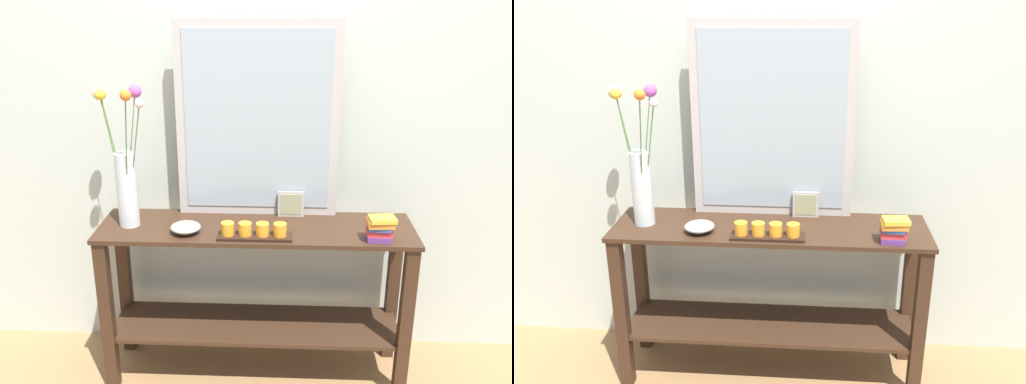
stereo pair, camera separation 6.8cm
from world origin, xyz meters
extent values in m
cube|color=#997047|center=(0.00, 0.00, -0.01)|extent=(7.00, 6.00, 0.02)
cube|color=beige|center=(0.00, 0.31, 1.35)|extent=(6.40, 0.08, 2.70)
cube|color=#382316|center=(0.00, 0.00, 0.76)|extent=(1.41, 0.37, 0.02)
cube|color=#382316|center=(0.00, 0.00, 0.26)|extent=(1.35, 0.33, 0.02)
cube|color=#382316|center=(-0.67, -0.15, 0.37)|extent=(0.06, 0.06, 0.75)
cube|color=#382316|center=(0.67, -0.15, 0.37)|extent=(0.06, 0.06, 0.75)
cube|color=#382316|center=(-0.67, 0.15, 0.37)|extent=(0.06, 0.06, 0.75)
cube|color=#382316|center=(0.67, 0.15, 0.37)|extent=(0.06, 0.06, 0.75)
cube|color=#B7B2AD|center=(0.00, 0.16, 1.21)|extent=(0.73, 0.03, 0.88)
cube|color=#9EADB7|center=(0.00, 0.14, 1.21)|extent=(0.65, 0.00, 0.80)
cylinder|color=silver|center=(-0.57, -0.01, 0.94)|extent=(0.09, 0.09, 0.33)
cylinder|color=#4C753D|center=(-0.60, -0.01, 1.07)|extent=(0.09, 0.02, 0.57)
sphere|color=yellow|center=(-0.64, -0.02, 1.36)|extent=(0.05, 0.05, 0.05)
cylinder|color=#4C753D|center=(-0.52, -0.03, 1.06)|extent=(0.11, 0.08, 0.54)
sphere|color=silver|center=(-0.47, -0.07, 1.33)|extent=(0.04, 0.04, 0.04)
cylinder|color=#4C753D|center=(-0.62, 0.03, 1.07)|extent=(0.11, 0.06, 0.56)
sphere|color=silver|center=(-0.67, 0.06, 1.35)|extent=(0.06, 0.06, 0.06)
cylinder|color=#4C753D|center=(-0.54, -0.06, 1.08)|extent=(0.07, 0.12, 0.58)
sphere|color=orange|center=(-0.51, -0.12, 1.37)|extent=(0.05, 0.05, 0.05)
cylinder|color=#4C753D|center=(-0.55, 0.02, 1.07)|extent=(0.08, 0.05, 0.57)
sphere|color=#B24CB7|center=(-0.51, 0.04, 1.36)|extent=(0.06, 0.06, 0.06)
cube|color=black|center=(0.00, -0.12, 0.77)|extent=(0.32, 0.09, 0.01)
cylinder|color=orange|center=(-0.11, -0.12, 0.81)|extent=(0.06, 0.06, 0.05)
cylinder|color=orange|center=(-0.04, -0.12, 0.81)|extent=(0.06, 0.06, 0.05)
cylinder|color=orange|center=(0.03, -0.12, 0.81)|extent=(0.06, 0.06, 0.05)
cylinder|color=orange|center=(0.11, -0.12, 0.81)|extent=(0.06, 0.06, 0.05)
cube|color=#B7B2AD|center=(0.16, 0.13, 0.83)|extent=(0.12, 0.01, 0.12)
cube|color=#9A9F73|center=(0.16, 0.12, 0.83)|extent=(0.10, 0.00, 0.10)
cylinder|color=#9E9389|center=(-0.30, -0.09, 0.77)|extent=(0.05, 0.05, 0.01)
ellipsoid|color=#9E9389|center=(-0.30, -0.09, 0.80)|extent=(0.13, 0.13, 0.04)
cube|color=#663884|center=(0.52, -0.12, 0.78)|extent=(0.10, 0.09, 0.03)
cube|color=#C63338|center=(0.53, -0.12, 0.81)|extent=(0.11, 0.07, 0.03)
cube|color=#2D519E|center=(0.52, -0.13, 0.83)|extent=(0.09, 0.08, 0.01)
cube|color=orange|center=(0.52, -0.13, 0.85)|extent=(0.11, 0.09, 0.03)
cube|color=gold|center=(0.53, -0.13, 0.87)|extent=(0.11, 0.09, 0.02)
camera|label=1|loc=(0.10, -2.23, 1.74)|focal=38.16mm
camera|label=2|loc=(0.17, -2.22, 1.74)|focal=38.16mm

